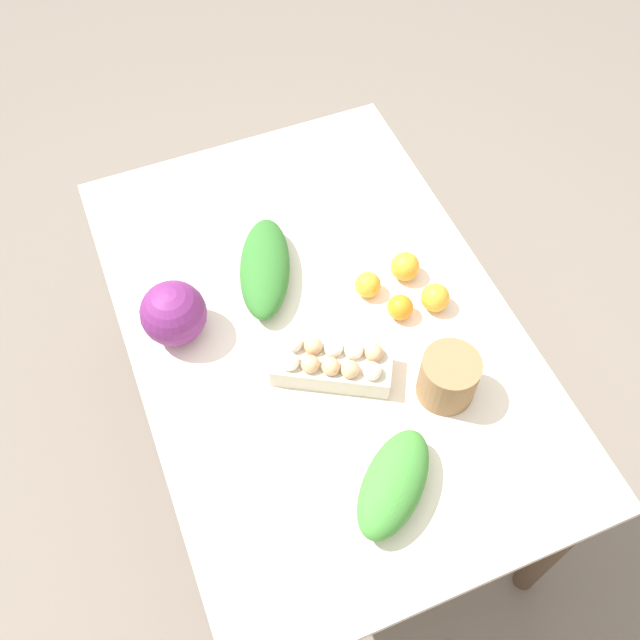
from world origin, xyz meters
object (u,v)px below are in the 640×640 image
at_px(orange_3, 400,307).
at_px(cabbage_purple, 173,313).
at_px(greens_bunch_kale, 394,483).
at_px(orange_1, 435,298).
at_px(egg_carton, 332,364).
at_px(orange_0, 368,285).
at_px(greens_bunch_chard, 265,268).
at_px(paper_bag, 448,377).
at_px(orange_2, 405,266).

bearing_deg(orange_3, cabbage_purple, -107.02).
distance_m(greens_bunch_kale, orange_3, 0.46).
bearing_deg(orange_1, egg_carton, -75.52).
bearing_deg(orange_1, orange_0, -126.28).
bearing_deg(greens_bunch_chard, cabbage_purple, -73.82).
distance_m(paper_bag, orange_3, 0.24).
relative_size(egg_carton, orange_3, 4.58).
relative_size(greens_bunch_chard, orange_3, 4.90).
relative_size(cabbage_purple, paper_bag, 1.18).
bearing_deg(greens_bunch_chard, orange_2, 69.13).
bearing_deg(orange_3, greens_bunch_chard, -130.96).
height_order(egg_carton, greens_bunch_kale, greens_bunch_kale).
distance_m(greens_bunch_chard, orange_2, 0.36).
relative_size(greens_bunch_chard, orange_2, 4.21).
bearing_deg(greens_bunch_kale, cabbage_purple, -151.26).
bearing_deg(greens_bunch_kale, orange_0, 161.55).
relative_size(cabbage_purple, orange_2, 2.12).
xyz_separation_m(egg_carton, orange_3, (-0.09, 0.22, -0.01)).
xyz_separation_m(orange_0, orange_1, (0.10, 0.14, 0.00)).
relative_size(cabbage_purple, greens_bunch_kale, 0.61).
relative_size(greens_bunch_chard, orange_1, 4.38).
bearing_deg(cabbage_purple, orange_1, 74.66).
bearing_deg(egg_carton, greens_bunch_chard, -51.72).
bearing_deg(greens_bunch_kale, orange_3, 152.42).
xyz_separation_m(paper_bag, greens_bunch_kale, (0.18, -0.22, -0.02)).
bearing_deg(paper_bag, egg_carton, -122.65).
xyz_separation_m(greens_bunch_chard, orange_1, (0.24, 0.36, -0.01)).
bearing_deg(orange_2, greens_bunch_kale, -28.36).
relative_size(egg_carton, orange_0, 4.47).
bearing_deg(egg_carton, orange_1, -136.03).
xyz_separation_m(orange_0, orange_2, (-0.01, 0.11, 0.00)).
height_order(cabbage_purple, orange_3, cabbage_purple).
relative_size(paper_bag, orange_2, 1.79).
xyz_separation_m(greens_bunch_kale, orange_0, (-0.50, 0.17, -0.02)).
distance_m(cabbage_purple, greens_bunch_kale, 0.65).
xyz_separation_m(greens_bunch_chard, orange_2, (0.13, 0.34, -0.01)).
bearing_deg(orange_3, orange_1, 84.70).
height_order(cabbage_purple, orange_2, cabbage_purple).
xyz_separation_m(orange_0, orange_3, (0.09, 0.05, -0.00)).
distance_m(egg_carton, greens_bunch_kale, 0.32).
distance_m(cabbage_purple, orange_2, 0.60).
bearing_deg(greens_bunch_chard, orange_0, 57.71).
bearing_deg(greens_bunch_kale, greens_bunch_chard, -174.92).
bearing_deg(cabbage_purple, greens_bunch_kale, 28.74).
distance_m(egg_carton, orange_1, 0.32).
height_order(orange_1, orange_2, orange_2).
relative_size(paper_bag, orange_3, 2.08).
height_order(paper_bag, greens_bunch_kale, paper_bag).
bearing_deg(greens_bunch_chard, orange_3, 49.04).
bearing_deg(paper_bag, orange_3, -178.77).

